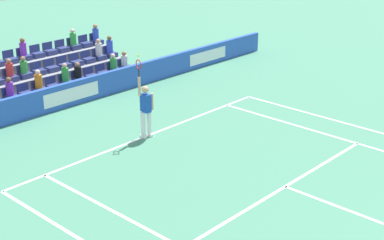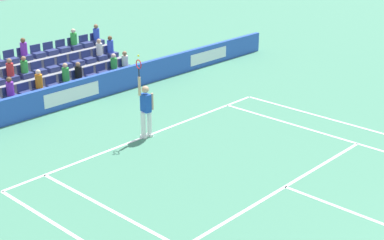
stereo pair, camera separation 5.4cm
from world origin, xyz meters
The scene contains 7 objects.
line_baseline centered at (0.00, -11.89, 0.00)m, with size 10.97×0.10×0.01m, color white.
line_service centered at (0.00, -6.40, 0.00)m, with size 8.23×0.10×0.01m, color white.
line_singles_sideline_right centered at (-4.12, -5.95, 0.00)m, with size 0.10×11.89×0.01m, color white.
line_centre_mark centered at (0.00, -11.79, 0.00)m, with size 0.10×0.20×0.01m, color white.
sponsor_barrier centered at (0.00, -16.25, 0.47)m, with size 23.54×0.22×0.95m.
tennis_player centered at (0.16, -11.85, 0.99)m, with size 0.51×0.39×2.85m.
stadium_stand centered at (-0.02, -18.55, 0.56)m, with size 8.06×2.85×2.17m.
Camera 1 is at (12.32, 1.48, 7.50)m, focal length 54.58 mm.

